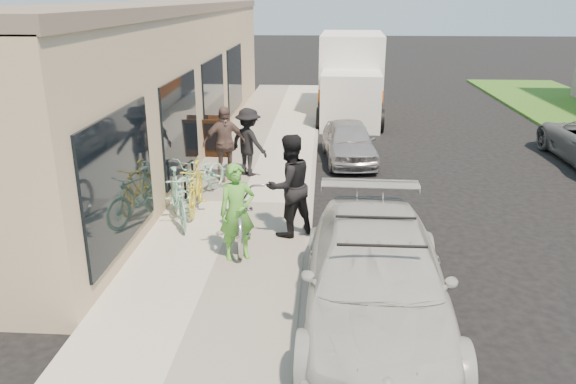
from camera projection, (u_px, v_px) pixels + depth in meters
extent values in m
plane|color=black|center=(332.00, 275.00, 9.40)|extent=(120.00, 120.00, 0.00)
cube|color=#B9B5A6|center=(240.00, 205.00, 12.32)|extent=(3.00, 34.00, 0.15)
cube|color=gray|center=(311.00, 207.00, 12.23)|extent=(0.12, 34.00, 0.13)
cube|color=tan|center=(154.00, 82.00, 16.59)|extent=(3.50, 20.00, 4.00)
cube|color=#716255|center=(148.00, 8.00, 15.90)|extent=(3.60, 20.00, 0.25)
cube|color=black|center=(120.00, 180.00, 9.08)|extent=(0.06, 3.00, 2.20)
cube|color=black|center=(181.00, 126.00, 12.85)|extent=(0.06, 3.00, 2.20)
cube|color=black|center=(214.00, 96.00, 16.62)|extent=(0.06, 3.00, 2.20)
cube|color=black|center=(235.00, 78.00, 20.38)|extent=(0.06, 3.00, 2.20)
cylinder|color=black|center=(185.00, 183.00, 12.35)|extent=(0.05, 0.05, 0.74)
cylinder|color=black|center=(193.00, 176.00, 12.81)|extent=(0.05, 0.05, 0.74)
cylinder|color=black|center=(188.00, 164.00, 12.45)|extent=(0.12, 0.50, 0.05)
cube|color=black|center=(215.00, 139.00, 15.40)|extent=(0.67, 0.29, 1.10)
cube|color=black|center=(218.00, 135.00, 15.78)|extent=(0.67, 0.29, 1.10)
cube|color=black|center=(215.00, 137.00, 15.35)|extent=(0.54, 0.19, 0.79)
imported|color=beige|center=(375.00, 279.00, 7.77)|extent=(2.14, 4.99, 1.43)
cylinder|color=black|center=(382.00, 246.00, 7.02)|extent=(1.13, 0.04, 0.04)
cylinder|color=black|center=(376.00, 218.00, 7.92)|extent=(1.13, 0.04, 0.04)
imported|color=#99999E|center=(349.00, 141.00, 15.68)|extent=(1.63, 3.45, 1.14)
cube|color=white|center=(351.00, 101.00, 19.48)|extent=(2.11, 2.11, 1.93)
cube|color=black|center=(351.00, 89.00, 19.34)|extent=(1.88, 0.13, 0.92)
cube|color=white|center=(351.00, 72.00, 22.14)|extent=(2.50, 4.36, 2.95)
cube|color=#D2550C|center=(350.00, 89.00, 22.36)|extent=(2.52, 4.38, 0.56)
cylinder|color=black|center=(320.00, 119.00, 19.28)|extent=(0.29, 0.82, 0.81)
cylinder|color=black|center=(380.00, 120.00, 19.08)|extent=(0.29, 0.82, 0.81)
cylinder|color=black|center=(322.00, 113.00, 20.33)|extent=(0.29, 0.82, 0.81)
cylinder|color=black|center=(378.00, 114.00, 20.13)|extent=(0.29, 0.82, 0.81)
cylinder|color=black|center=(326.00, 95.00, 23.96)|extent=(0.29, 0.82, 0.81)
cylinder|color=black|center=(374.00, 96.00, 23.76)|extent=(0.29, 0.82, 0.81)
imported|color=#ADADB0|center=(239.00, 206.00, 10.25)|extent=(1.26, 2.54, 1.27)
imported|color=#53A938|center=(237.00, 212.00, 9.41)|extent=(0.71, 0.59, 1.67)
imported|color=black|center=(289.00, 186.00, 10.32)|extent=(1.19, 1.14, 1.93)
imported|color=#86C8B0|center=(178.00, 197.00, 11.03)|extent=(1.14, 1.81, 1.06)
imported|color=#86C8B0|center=(200.00, 176.00, 12.45)|extent=(1.33, 1.96, 0.98)
imported|color=gold|center=(196.00, 187.00, 11.65)|extent=(0.58, 1.71, 1.01)
imported|color=black|center=(249.00, 142.00, 13.87)|extent=(1.26, 1.15, 1.69)
imported|color=brown|center=(224.00, 144.00, 13.48)|extent=(1.15, 0.86, 1.81)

